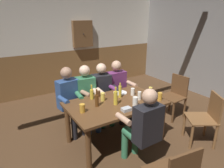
{
  "coord_description": "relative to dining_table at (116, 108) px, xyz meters",
  "views": [
    {
      "loc": [
        -1.62,
        -2.3,
        2.1
      ],
      "look_at": [
        0.0,
        0.28,
        1.01
      ],
      "focal_mm": 32.13,
      "sensor_mm": 36.0,
      "label": 1
    }
  ],
  "objects": [
    {
      "name": "pint_glass_3",
      "position": [
        0.17,
        -0.28,
        0.18
      ],
      "size": [
        0.08,
        0.08,
        0.15
      ],
      "primitive_type": "cylinder",
      "color": "white",
      "rests_on": "dining_table"
    },
    {
      "name": "bottle_3",
      "position": [
        -0.33,
        0.03,
        0.21
      ],
      "size": [
        0.06,
        0.06,
        0.28
      ],
      "color": "#593314",
      "rests_on": "dining_table"
    },
    {
      "name": "bottle_0",
      "position": [
        0.17,
        0.13,
        0.21
      ],
      "size": [
        0.05,
        0.05,
        0.26
      ],
      "color": "gold",
      "rests_on": "dining_table"
    },
    {
      "name": "dining_table",
      "position": [
        0.0,
        0.0,
        0.0
      ],
      "size": [
        1.54,
        0.95,
        0.73
      ],
      "color": "brown",
      "rests_on": "ground_plane"
    },
    {
      "name": "person_1",
      "position": [
        -0.18,
        0.69,
        0.03
      ],
      "size": [
        0.51,
        0.56,
        1.2
      ],
      "rotation": [
        0.0,
        0.0,
        3.04
      ],
      "color": "#33724C",
      "rests_on": "ground_plane"
    },
    {
      "name": "pint_glass_0",
      "position": [
        -0.15,
        0.16,
        0.17
      ],
      "size": [
        0.07,
        0.07,
        0.14
      ],
      "primitive_type": "cylinder",
      "color": "#E5C64C",
      "rests_on": "dining_table"
    },
    {
      "name": "pint_glass_6",
      "position": [
        0.66,
        -0.09,
        0.18
      ],
      "size": [
        0.06,
        0.06,
        0.16
      ],
      "primitive_type": "cylinder",
      "color": "#E5C64C",
      "rests_on": "dining_table"
    },
    {
      "name": "back_wall_upper",
      "position": [
        0.0,
        2.84,
        1.27
      ],
      "size": [
        6.2,
        0.12,
        1.56
      ],
      "primitive_type": "cube",
      "color": "silver"
    },
    {
      "name": "table_candle",
      "position": [
        0.5,
        0.19,
        0.15
      ],
      "size": [
        0.04,
        0.04,
        0.08
      ],
      "primitive_type": "cylinder",
      "color": "#F9E08C",
      "rests_on": "dining_table"
    },
    {
      "name": "pint_glass_1",
      "position": [
        -0.12,
        0.35,
        0.16
      ],
      "size": [
        0.06,
        0.06,
        0.1
      ],
      "primitive_type": "cylinder",
      "color": "#4C2D19",
      "rests_on": "dining_table"
    },
    {
      "name": "pint_glass_7",
      "position": [
        0.42,
        0.09,
        0.17
      ],
      "size": [
        0.07,
        0.07,
        0.13
      ],
      "primitive_type": "cylinder",
      "color": "white",
      "rests_on": "dining_table"
    },
    {
      "name": "back_wall_wainscot",
      "position": [
        0.0,
        2.84,
        -0.07
      ],
      "size": [
        6.2,
        0.12,
        1.12
      ],
      "primitive_type": "cube",
      "color": "brown",
      "rests_on": "ground_plane"
    },
    {
      "name": "person_3",
      "position": [
        0.52,
        0.69,
        0.03
      ],
      "size": [
        0.53,
        0.53,
        1.2
      ],
      "rotation": [
        0.0,
        0.0,
        3.13
      ],
      "color": "#6B2D66",
      "rests_on": "ground_plane"
    },
    {
      "name": "pint_glass_4",
      "position": [
        -0.6,
        -0.04,
        0.17
      ],
      "size": [
        0.08,
        0.08,
        0.13
      ],
      "primitive_type": "cylinder",
      "color": "gold",
      "rests_on": "dining_table"
    },
    {
      "name": "condiment_caddy",
      "position": [
        -0.03,
        -0.34,
        0.13
      ],
      "size": [
        0.14,
        0.1,
        0.05
      ],
      "primitive_type": "cube",
      "color": "#B2B7BC",
      "rests_on": "dining_table"
    },
    {
      "name": "wall_dart_cabinet",
      "position": [
        0.68,
        2.71,
        0.93
      ],
      "size": [
        0.56,
        0.15,
        0.7
      ],
      "color": "brown"
    },
    {
      "name": "pint_glass_5",
      "position": [
        0.39,
        -0.12,
        0.18
      ],
      "size": [
        0.06,
        0.06,
        0.14
      ],
      "primitive_type": "cylinder",
      "color": "white",
      "rests_on": "dining_table"
    },
    {
      "name": "bottle_1",
      "position": [
        -0.27,
        0.32,
        0.2
      ],
      "size": [
        0.06,
        0.06,
        0.25
      ],
      "color": "gold",
      "rests_on": "dining_table"
    },
    {
      "name": "ground_plane",
      "position": [
        0.0,
        -0.17,
        -0.63
      ],
      "size": [
        7.44,
        7.44,
        0.0
      ],
      "primitive_type": "plane",
      "color": "#4C331E"
    },
    {
      "name": "person_0",
      "position": [
        -0.51,
        0.7,
        0.04
      ],
      "size": [
        0.55,
        0.55,
        1.22
      ],
      "rotation": [
        0.0,
        0.0,
        3.29
      ],
      "color": "#2D4C84",
      "rests_on": "ground_plane"
    },
    {
      "name": "plate_0",
      "position": [
        0.28,
        0.28,
        0.11
      ],
      "size": [
        0.24,
        0.24,
        0.01
      ],
      "primitive_type": "cylinder",
      "color": "white",
      "rests_on": "dining_table"
    },
    {
      "name": "chair_empty_near_left",
      "position": [
        1.25,
        -0.82,
        -0.15
      ],
      "size": [
        0.61,
        0.61,
        0.88
      ],
      "rotation": [
        0.0,
        0.0,
        0.99
      ],
      "color": "brown",
      "rests_on": "ground_plane"
    },
    {
      "name": "pint_glass_2",
      "position": [
        0.68,
        -0.31,
        0.17
      ],
      "size": [
        0.07,
        0.07,
        0.12
      ],
      "primitive_type": "cylinder",
      "color": "gold",
      "rests_on": "dining_table"
    },
    {
      "name": "bottle_2",
      "position": [
        -0.04,
        -0.07,
        0.22
      ],
      "size": [
        0.07,
        0.07,
        0.29
      ],
      "color": "gold",
      "rests_on": "dining_table"
    },
    {
      "name": "person_4",
      "position": [
        -0.0,
        -0.7,
        0.04
      ],
      "size": [
        0.52,
        0.51,
        1.21
      ],
      "rotation": [
        0.0,
        0.0,
        0.02
      ],
      "color": "black",
      "rests_on": "ground_plane"
    },
    {
      "name": "person_2",
      "position": [
        0.16,
        0.71,
        0.03
      ],
      "size": [
        0.53,
        0.58,
        1.19
      ],
      "rotation": [
        0.0,
        0.0,
        2.97
      ],
      "color": "black",
      "rests_on": "ground_plane"
    },
    {
      "name": "chair_empty_near_right",
      "position": [
        1.56,
        0.11,
        -0.15
      ],
      "size": [
        0.47,
        0.47,
        0.88
      ],
      "rotation": [
        0.0,
        0.0,
        -4.64
      ],
      "color": "brown",
      "rests_on": "ground_plane"
    }
  ]
}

